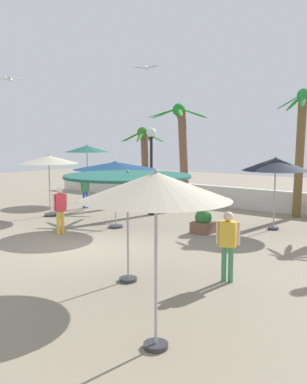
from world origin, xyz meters
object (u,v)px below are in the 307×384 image
patio_umbrella_5 (115,166)px  guest_1 (228,240)px  seagull_1 (147,68)px  guest_0 (60,206)px  patio_umbrella_3 (87,149)px  planter (203,222)px  guest_2 (85,188)px  lamp_post_1 (151,157)px  patio_umbrella_2 (156,187)px  patio_umbrella_1 (127,180)px  patio_umbrella_0 (276,164)px  palm_tree_1 (301,141)px  seagull_0 (9,79)px  palm_tree_2 (144,156)px  palm_tree_3 (182,144)px  patio_umbrella_4 (49,160)px

patio_umbrella_5 → guest_1: size_ratio=1.89×
guest_1 → seagull_1: seagull_1 is taller
guest_0 → guest_1: size_ratio=0.99×
patio_umbrella_3 → planter: patio_umbrella_3 is taller
guest_2 → seagull_1: (6.53, -3.25, 4.58)m
patio_umbrella_5 → lamp_post_1: size_ratio=0.83×
patio_umbrella_2 → planter: (-3.86, 7.66, -2.21)m
guest_0 → guest_1: bearing=-6.8°
patio_umbrella_1 → patio_umbrella_5: 6.16m
patio_umbrella_0 → guest_1: size_ratio=1.62×
guest_0 → planter: bearing=40.6°
seagull_1 → palm_tree_1: bearing=71.2°
patio_umbrella_0 → seagull_0: 9.85m
palm_tree_2 → palm_tree_3: bearing=-3.7°
lamp_post_1 → guest_2: 3.99m
patio_umbrella_4 → guest_1: (10.21, -2.85, -1.42)m
palm_tree_1 → guest_1: 9.61m
patio_umbrella_0 → patio_umbrella_4: size_ratio=1.01×
patio_umbrella_1 → guest_0: (-5.20, 2.24, -1.41)m
patio_umbrella_1 → seagull_1: seagull_1 is taller
guest_0 → patio_umbrella_4: bearing=147.4°
guest_2 → planter: size_ratio=1.93×
patio_umbrella_0 → palm_tree_3: palm_tree_3 is taller
lamp_post_1 → planter: (3.75, -1.73, -2.16)m
patio_umbrella_4 → lamp_post_1: (3.24, 3.00, 0.11)m
patio_umbrella_1 → patio_umbrella_3: (-10.29, 8.26, 0.38)m
palm_tree_2 → seagull_0: (0.87, -8.27, 2.87)m
lamp_post_1 → patio_umbrella_2: bearing=-51.0°
patio_umbrella_2 → patio_umbrella_3: 16.49m
patio_umbrella_5 → seagull_0: (-2.09, -2.99, 3.03)m
patio_umbrella_2 → palm_tree_2: (-9.91, 11.68, -0.11)m
patio_umbrella_1 → palm_tree_2: (-7.40, 9.55, 0.08)m
patio_umbrella_1 → guest_1: 2.71m
patio_umbrella_1 → palm_tree_2: 12.08m
patio_umbrella_3 → lamp_post_1: 5.29m
patio_umbrella_5 → palm_tree_1: palm_tree_1 is taller
patio_umbrella_0 → seagull_1: 5.87m
guest_0 → guest_1: 7.10m
patio_umbrella_0 → lamp_post_1: 5.51m
patio_umbrella_4 → seagull_1: size_ratio=2.90×
patio_umbrella_3 → patio_umbrella_5: 7.10m
lamp_post_1 → planter: lamp_post_1 is taller
patio_umbrella_3 → guest_1: patio_umbrella_3 is taller
patio_umbrella_5 → lamp_post_1: bearing=102.6°
patio_umbrella_1 → guest_0: patio_umbrella_1 is taller
patio_umbrella_3 → guest_1: bearing=-29.4°
seagull_1 → planter: size_ratio=1.09×
palm_tree_1 → guest_1: (1.63, -9.20, -2.25)m
patio_umbrella_3 → palm_tree_1: size_ratio=0.56×
patio_umbrella_2 → patio_umbrella_5: 9.45m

